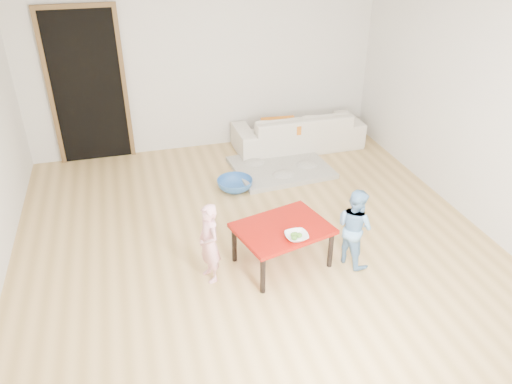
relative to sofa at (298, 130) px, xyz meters
name	(u,v)px	position (x,y,z in m)	size (l,w,h in m)	color
floor	(251,235)	(-1.27, -2.05, -0.27)	(5.00, 5.00, 0.01)	tan
back_wall	(204,59)	(-1.27, 0.45, 1.03)	(5.00, 0.02, 2.60)	silver
right_wall	(472,101)	(1.23, -2.05, 1.03)	(0.02, 5.00, 2.60)	silver
doorway	(88,88)	(-2.87, 0.43, 0.75)	(1.02, 0.08, 2.11)	brown
sofa	(298,130)	(0.00, 0.00, 0.00)	(1.88, 0.73, 0.55)	beige
cushion	(281,126)	(-0.32, -0.14, 0.15)	(0.49, 0.44, 0.13)	orange
red_table	(282,245)	(-1.10, -2.62, -0.05)	(0.88, 0.66, 0.44)	maroon
bowl	(297,236)	(-1.04, -2.84, 0.19)	(0.21, 0.21, 0.05)	white
broccoli	(297,236)	(-1.04, -2.84, 0.19)	(0.12, 0.12, 0.06)	#2D5919
child_pink	(209,243)	(-1.84, -2.65, 0.13)	(0.29, 0.19, 0.81)	pink
child_blue	(355,227)	(-0.41, -2.77, 0.14)	(0.40, 0.31, 0.83)	#5BA6D3
basin	(235,185)	(-1.20, -1.01, -0.20)	(0.45, 0.45, 0.14)	#2D61AA
blanket	(281,167)	(-0.47, -0.64, -0.24)	(1.25, 1.04, 0.06)	#BAB3A4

